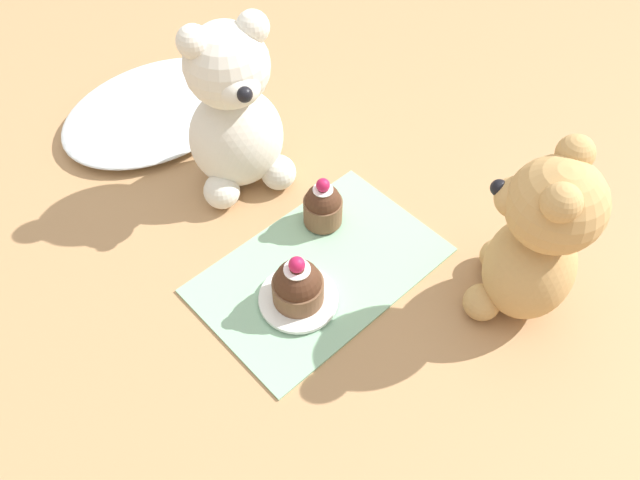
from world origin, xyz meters
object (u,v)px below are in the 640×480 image
at_px(teddy_bear_cream, 234,115).
at_px(saucer_plate, 298,299).
at_px(cupcake_near_tan_bear, 298,285).
at_px(teddy_bear_tan, 536,242).
at_px(cupcake_near_cream_bear, 323,205).

distance_m(teddy_bear_cream, saucer_plate, 0.23).
relative_size(teddy_bear_cream, cupcake_near_tan_bear, 3.28).
distance_m(teddy_bear_cream, cupcake_near_tan_bear, 0.22).
height_order(teddy_bear_tan, cupcake_near_cream_bear, teddy_bear_tan).
bearing_deg(teddy_bear_tan, cupcake_near_cream_bear, -93.11).
xyz_separation_m(teddy_bear_tan, cupcake_near_cream_bear, (-0.08, 0.22, -0.07)).
relative_size(teddy_bear_cream, saucer_plate, 2.58).
distance_m(teddy_bear_tan, saucer_plate, 0.25).
height_order(teddy_bear_cream, cupcake_near_tan_bear, teddy_bear_cream).
relative_size(teddy_bear_cream, teddy_bear_tan, 1.08).
relative_size(teddy_bear_tan, cupcake_near_cream_bear, 3.05).
xyz_separation_m(teddy_bear_cream, teddy_bear_tan, (0.10, -0.35, -0.00)).
xyz_separation_m(cupcake_near_cream_bear, saucer_plate, (-0.10, -0.07, -0.02)).
bearing_deg(cupcake_near_tan_bear, saucer_plate, -90.00).
xyz_separation_m(teddy_bear_cream, saucer_plate, (-0.08, -0.19, -0.10)).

